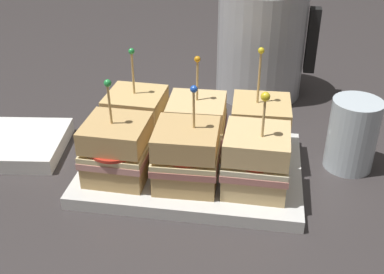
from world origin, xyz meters
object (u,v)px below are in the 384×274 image
object	(u,v)px
sandwich_back_right	(260,128)
napkin_stack	(20,144)
drinking_glass	(352,135)
sandwich_front_right	(256,161)
sandwich_front_center	(187,156)
serving_platter	(192,168)
kettle_steel	(261,41)
sandwich_front_left	(117,150)
sandwich_back_center	(195,124)
sandwich_back_left	(137,119)

from	to	relation	value
sandwich_back_right	napkin_stack	world-z (taller)	sandwich_back_right
drinking_glass	sandwich_front_right	bearing A→B (deg)	-143.59
sandwich_front_center	sandwich_front_right	distance (m)	0.09
drinking_glass	serving_platter	bearing A→B (deg)	-166.29
serving_platter	sandwich_back_right	bearing A→B (deg)	25.34
napkin_stack	sandwich_back_right	bearing A→B (deg)	3.59
sandwich_front_right	kettle_steel	size ratio (longest dim) A/B	0.61
kettle_steel	napkin_stack	distance (m)	0.47
sandwich_front_left	sandwich_back_right	distance (m)	0.21
kettle_steel	napkin_stack	xyz separation A→B (m)	(-0.36, -0.29, -0.09)
sandwich_front_left	napkin_stack	xyz separation A→B (m)	(-0.18, 0.07, -0.05)
sandwich_front_right	sandwich_back_center	size ratio (longest dim) A/B	0.98
sandwich_back_right	sandwich_back_center	bearing A→B (deg)	179.84
sandwich_back_center	sandwich_back_right	xyz separation A→B (m)	(0.10, -0.00, 0.00)
sandwich_back_center	napkin_stack	bearing A→B (deg)	-175.12
kettle_steel	drinking_glass	xyz separation A→B (m)	(0.14, -0.25, -0.05)
sandwich_front_left	napkin_stack	bearing A→B (deg)	159.61
sandwich_back_center	kettle_steel	size ratio (longest dim) A/B	0.63
sandwich_back_left	sandwich_back_right	distance (m)	0.19
sandwich_front_center	sandwich_back_left	size ratio (longest dim) A/B	0.93
sandwich_back_center	sandwich_front_center	bearing A→B (deg)	-88.08
drinking_glass	napkin_stack	distance (m)	0.51
serving_platter	napkin_stack	world-z (taller)	napkin_stack
sandwich_front_center	sandwich_front_left	bearing A→B (deg)	179.36
sandwich_front_left	drinking_glass	bearing A→B (deg)	17.54
sandwich_front_center	drinking_glass	bearing A→B (deg)	24.50
serving_platter	sandwich_front_left	bearing A→B (deg)	-153.97
sandwich_front_center	sandwich_back_right	distance (m)	0.13
serving_platter	kettle_steel	distance (m)	0.33
sandwich_front_left	sandwich_front_center	bearing A→B (deg)	-0.64
sandwich_back_right	drinking_glass	size ratio (longest dim) A/B	1.52
sandwich_back_right	napkin_stack	size ratio (longest dim) A/B	1.09
sandwich_front_right	sandwich_front_left	bearing A→B (deg)	-179.48
sandwich_back_left	sandwich_back_center	world-z (taller)	sandwich_back_left
sandwich_back_right	drinking_glass	distance (m)	0.14
sandwich_front_right	sandwich_back_center	xyz separation A→B (m)	(-0.09, 0.09, -0.00)
napkin_stack	sandwich_front_left	bearing A→B (deg)	-20.39
sandwich_front_left	sandwich_front_right	distance (m)	0.19
sandwich_front_left	sandwich_back_center	world-z (taller)	same
sandwich_front_center	sandwich_back_right	size ratio (longest dim) A/B	0.87
drinking_glass	sandwich_front_left	bearing A→B (deg)	-162.46
sandwich_front_right	sandwich_back_right	distance (m)	0.09
drinking_glass	sandwich_front_center	bearing A→B (deg)	-155.50
sandwich_front_left	drinking_glass	xyz separation A→B (m)	(0.33, 0.10, -0.01)
serving_platter	drinking_glass	bearing A→B (deg)	13.71
serving_platter	napkin_stack	size ratio (longest dim) A/B	2.07
sandwich_back_center	napkin_stack	xyz separation A→B (m)	(-0.28, -0.02, -0.05)
sandwich_back_left	napkin_stack	bearing A→B (deg)	-172.36
sandwich_back_right	kettle_steel	distance (m)	0.27
sandwich_back_left	napkin_stack	distance (m)	0.19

